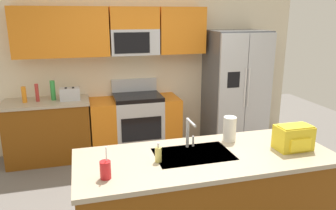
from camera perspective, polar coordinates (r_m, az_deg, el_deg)
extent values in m
cube|color=beige|center=(5.34, -4.57, 6.88)|extent=(5.20, 0.10, 2.60)
cube|color=orange|center=(5.01, -21.70, 11.62)|extent=(0.70, 0.32, 0.70)
cube|color=orange|center=(4.98, -13.96, 12.23)|extent=(0.62, 0.32, 0.70)
cube|color=orange|center=(5.23, 2.30, 12.79)|extent=(0.72, 0.32, 0.70)
cube|color=#B7BABF|center=(5.06, -5.85, 10.82)|extent=(0.72, 0.32, 0.38)
cube|color=black|center=(4.89, -6.23, 10.65)|extent=(0.52, 0.01, 0.30)
cube|color=orange|center=(5.05, -5.97, 14.79)|extent=(0.72, 0.32, 0.32)
cube|color=brown|center=(5.14, -19.92, -4.39)|extent=(1.16, 0.60, 0.86)
cube|color=tan|center=(5.01, -20.39, 0.46)|extent=(1.19, 0.63, 0.04)
cube|color=#B7BABF|center=(5.19, -5.21, -3.42)|extent=(0.72, 0.60, 0.84)
cube|color=black|center=(4.89, -4.58, -4.20)|extent=(0.60, 0.01, 0.36)
cube|color=black|center=(5.06, -5.33, 1.41)|extent=(0.72, 0.60, 0.06)
cube|color=#B7BABF|center=(5.29, -5.89, 3.46)|extent=(0.72, 0.06, 0.20)
cube|color=orange|center=(5.13, -11.17, -3.89)|extent=(0.36, 0.60, 0.84)
cube|color=orange|center=(5.29, 0.13, -2.97)|extent=(0.28, 0.60, 0.84)
cube|color=#4C4F54|center=(5.50, 11.48, 2.90)|extent=(0.90, 0.70, 1.85)
cube|color=#B7BABF|center=(5.08, 11.06, 1.88)|extent=(0.44, 0.04, 1.81)
cube|color=#B7BABF|center=(5.29, 15.44, 2.15)|extent=(0.44, 0.04, 1.81)
cylinder|color=silver|center=(5.12, 13.22, 2.93)|extent=(0.02, 0.02, 0.60)
cylinder|color=silver|center=(5.15, 13.81, 2.96)|extent=(0.02, 0.02, 0.60)
cube|color=black|center=(5.01, 11.30, 4.29)|extent=(0.20, 0.00, 0.24)
cube|color=brown|center=(3.16, 6.33, -16.41)|extent=(2.23, 0.86, 0.86)
cube|color=tan|center=(2.95, 6.59, -8.95)|extent=(2.27, 0.90, 0.04)
cube|color=#B7BABF|center=(2.96, 4.41, -8.72)|extent=(0.68, 0.44, 0.03)
cube|color=#B7BABF|center=(4.91, -16.63, 1.84)|extent=(0.28, 0.16, 0.18)
cube|color=black|center=(4.90, -17.29, 2.80)|extent=(0.03, 0.11, 0.01)
cube|color=black|center=(4.89, -16.13, 2.88)|extent=(0.03, 0.11, 0.01)
cylinder|color=#B2332D|center=(4.99, -21.75, 2.00)|extent=(0.05, 0.05, 0.25)
cylinder|color=green|center=(4.99, -19.32, 2.42)|extent=(0.07, 0.07, 0.28)
cylinder|color=orange|center=(4.99, -23.68, 1.66)|extent=(0.06, 0.06, 0.23)
cylinder|color=#B7BABF|center=(3.05, 3.39, -4.81)|extent=(0.03, 0.03, 0.28)
cylinder|color=#B7BABF|center=(2.91, 4.06, -3.06)|extent=(0.02, 0.20, 0.02)
cylinder|color=#B7BABF|center=(3.10, 4.43, -6.26)|extent=(0.02, 0.02, 0.10)
cylinder|color=red|center=(2.55, -10.79, -10.98)|extent=(0.08, 0.08, 0.14)
cylinder|color=white|center=(2.50, -10.65, -8.51)|extent=(0.01, 0.03, 0.14)
cylinder|color=#D8CC66|center=(2.77, -1.69, -8.58)|extent=(0.06, 0.06, 0.13)
cylinder|color=white|center=(2.74, -1.71, -6.95)|extent=(0.02, 0.02, 0.04)
cylinder|color=white|center=(3.25, 10.63, -4.09)|extent=(0.12, 0.12, 0.24)
cube|color=yellow|center=(3.21, 20.87, -5.31)|extent=(0.32, 0.20, 0.22)
cube|color=gold|center=(3.16, 21.27, -3.64)|extent=(0.30, 0.14, 0.03)
cube|color=yellow|center=(3.15, 21.94, -6.44)|extent=(0.20, 0.03, 0.11)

